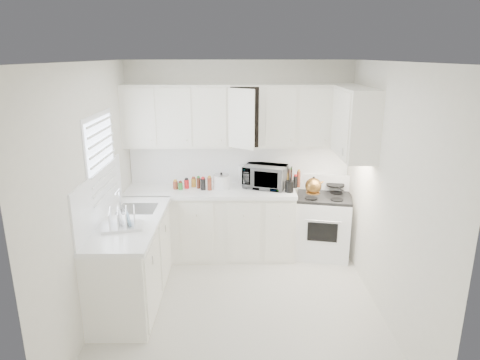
{
  "coord_description": "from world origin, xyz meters",
  "views": [
    {
      "loc": [
        -0.04,
        -4.09,
        2.66
      ],
      "look_at": [
        0.0,
        0.7,
        1.25
      ],
      "focal_mm": 31.92,
      "sensor_mm": 36.0,
      "label": 1
    }
  ],
  "objects_px": {
    "microwave": "(265,174)",
    "utensil_crock": "(290,179)",
    "tea_kettle": "(313,185)",
    "rice_cooker": "(221,181)",
    "dish_rack": "(121,217)",
    "stove": "(323,217)"
  },
  "relations": [
    {
      "from": "microwave",
      "to": "utensil_crock",
      "type": "height_order",
      "value": "microwave"
    },
    {
      "from": "microwave",
      "to": "tea_kettle",
      "type": "bearing_deg",
      "value": -3.44
    },
    {
      "from": "tea_kettle",
      "to": "microwave",
      "type": "xyz_separation_m",
      "value": [
        -0.6,
        0.25,
        0.07
      ]
    },
    {
      "from": "rice_cooker",
      "to": "dish_rack",
      "type": "xyz_separation_m",
      "value": [
        -0.98,
        -1.33,
        0.0
      ]
    },
    {
      "from": "dish_rack",
      "to": "utensil_crock",
      "type": "bearing_deg",
      "value": 18.48
    },
    {
      "from": "rice_cooker",
      "to": "dish_rack",
      "type": "distance_m",
      "value": 1.65
    },
    {
      "from": "microwave",
      "to": "rice_cooker",
      "type": "bearing_deg",
      "value": -156.08
    },
    {
      "from": "stove",
      "to": "utensil_crock",
      "type": "distance_m",
      "value": 0.77
    },
    {
      "from": "stove",
      "to": "dish_rack",
      "type": "relative_size",
      "value": 2.71
    },
    {
      "from": "rice_cooker",
      "to": "dish_rack",
      "type": "bearing_deg",
      "value": -117.23
    },
    {
      "from": "stove",
      "to": "rice_cooker",
      "type": "bearing_deg",
      "value": -170.44
    },
    {
      "from": "stove",
      "to": "utensil_crock",
      "type": "height_order",
      "value": "utensil_crock"
    },
    {
      "from": "utensil_crock",
      "to": "dish_rack",
      "type": "relative_size",
      "value": 0.89
    },
    {
      "from": "microwave",
      "to": "dish_rack",
      "type": "height_order",
      "value": "microwave"
    },
    {
      "from": "microwave",
      "to": "utensil_crock",
      "type": "xyz_separation_m",
      "value": [
        0.3,
        -0.21,
        -0.01
      ]
    },
    {
      "from": "tea_kettle",
      "to": "microwave",
      "type": "height_order",
      "value": "microwave"
    },
    {
      "from": "tea_kettle",
      "to": "dish_rack",
      "type": "bearing_deg",
      "value": -156.16
    },
    {
      "from": "stove",
      "to": "tea_kettle",
      "type": "relative_size",
      "value": 4.21
    },
    {
      "from": "microwave",
      "to": "rice_cooker",
      "type": "distance_m",
      "value": 0.59
    },
    {
      "from": "stove",
      "to": "dish_rack",
      "type": "bearing_deg",
      "value": -140.01
    },
    {
      "from": "microwave",
      "to": "rice_cooker",
      "type": "relative_size",
      "value": 2.49
    },
    {
      "from": "rice_cooker",
      "to": "utensil_crock",
      "type": "bearing_deg",
      "value": -1.06
    }
  ]
}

